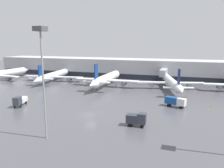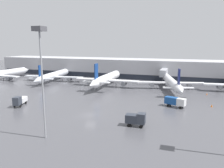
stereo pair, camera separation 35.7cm
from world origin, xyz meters
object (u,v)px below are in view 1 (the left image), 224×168
(service_truck_1, at_px, (137,119))
(traffic_cone_0, at_px, (212,106))
(parked_jet_2, at_px, (53,76))
(service_truck_0, at_px, (175,101))
(apron_light_mast_2, at_px, (42,52))
(traffic_cone_2, at_px, (207,94))
(parked_jet_4, at_px, (170,81))
(parked_jet_1, at_px, (106,79))
(service_truck_2, at_px, (20,101))

(service_truck_1, height_order, traffic_cone_0, service_truck_1)
(parked_jet_2, distance_m, service_truck_1, 62.62)
(service_truck_0, xyz_separation_m, apron_light_mast_2, (-20.69, -27.85, 13.67))
(traffic_cone_2, bearing_deg, parked_jet_2, 174.90)
(parked_jet_4, bearing_deg, traffic_cone_0, -163.23)
(traffic_cone_2, bearing_deg, parked_jet_4, 155.23)
(parked_jet_1, relative_size, service_truck_0, 5.73)
(parked_jet_4, bearing_deg, service_truck_0, 173.24)
(service_truck_2, relative_size, traffic_cone_0, 8.33)
(parked_jet_1, distance_m, service_truck_2, 35.23)
(service_truck_2, bearing_deg, service_truck_1, 64.40)
(service_truck_2, height_order, traffic_cone_2, service_truck_2)
(parked_jet_4, height_order, apron_light_mast_2, apron_light_mast_2)
(parked_jet_2, height_order, service_truck_0, parked_jet_2)
(parked_jet_1, xyz_separation_m, service_truck_2, (-12.80, -32.78, -1.69))
(parked_jet_4, bearing_deg, traffic_cone_2, -129.06)
(parked_jet_4, xyz_separation_m, traffic_cone_0, (12.50, -20.76, -2.53))
(parked_jet_1, xyz_separation_m, service_truck_1, (20.44, -36.96, -1.59))
(service_truck_1, bearing_deg, service_truck_2, 170.67)
(parked_jet_1, xyz_separation_m, traffic_cone_0, (36.44, -16.73, -2.84))
(traffic_cone_2, bearing_deg, service_truck_1, -114.19)
(parked_jet_1, xyz_separation_m, service_truck_0, (27.12, -20.00, -1.60))
(parked_jet_4, xyz_separation_m, apron_light_mast_2, (-17.51, -51.88, 12.37))
(apron_light_mast_2, bearing_deg, traffic_cone_2, 57.11)
(apron_light_mast_2, bearing_deg, parked_jet_4, 71.35)
(service_truck_2, distance_m, traffic_cone_0, 51.80)
(parked_jet_4, distance_m, apron_light_mast_2, 56.13)
(parked_jet_2, relative_size, traffic_cone_0, 46.15)
(parked_jet_1, bearing_deg, apron_light_mast_2, -173.39)
(traffic_cone_2, bearing_deg, traffic_cone_0, -89.44)
(parked_jet_4, bearing_deg, parked_jet_2, 75.77)
(parked_jet_4, relative_size, service_truck_2, 6.32)
(service_truck_2, bearing_deg, parked_jet_4, 116.63)
(parked_jet_2, distance_m, apron_light_mast_2, 62.94)
(service_truck_1, bearing_deg, parked_jet_2, 137.04)
(parked_jet_2, height_order, service_truck_2, parked_jet_2)
(service_truck_1, bearing_deg, service_truck_0, 66.38)
(traffic_cone_0, distance_m, apron_light_mast_2, 45.73)
(parked_jet_4, relative_size, service_truck_0, 6.79)
(parked_jet_4, bearing_deg, parked_jet_1, 85.24)
(apron_light_mast_2, bearing_deg, service_truck_1, 37.86)
(parked_jet_1, bearing_deg, service_truck_0, -127.46)
(parked_jet_4, distance_m, service_truck_1, 41.15)
(apron_light_mast_2, bearing_deg, traffic_cone_0, 46.04)
(parked_jet_1, bearing_deg, service_truck_2, 157.63)
(parked_jet_1, xyz_separation_m, apron_light_mast_2, (6.43, -47.86, 12.06))
(traffic_cone_0, relative_size, traffic_cone_2, 1.12)
(service_truck_2, bearing_deg, apron_light_mast_2, 33.47)
(apron_light_mast_2, bearing_deg, parked_jet_1, 97.65)
(service_truck_0, relative_size, traffic_cone_2, 8.64)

